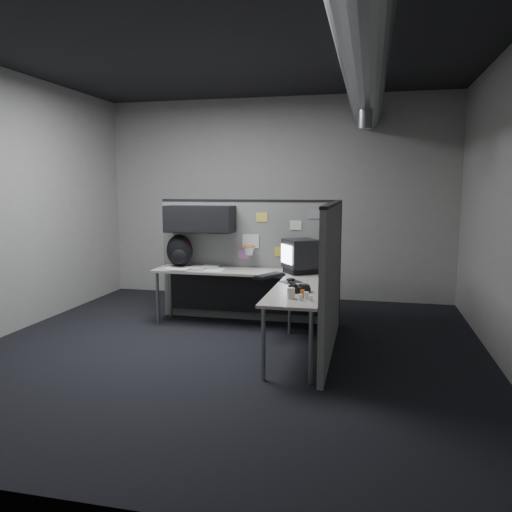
% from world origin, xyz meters
% --- Properties ---
extents(room, '(5.62, 5.62, 3.22)m').
position_xyz_m(room, '(0.56, 0.00, 2.10)').
color(room, black).
rests_on(room, ground).
extents(partition_back, '(2.44, 0.42, 1.63)m').
position_xyz_m(partition_back, '(-0.25, 1.23, 1.00)').
color(partition_back, slate).
rests_on(partition_back, ground).
extents(partition_right, '(0.07, 2.23, 1.63)m').
position_xyz_m(partition_right, '(1.10, 0.22, 0.82)').
color(partition_right, slate).
rests_on(partition_right, ground).
extents(desk, '(2.31, 2.11, 0.73)m').
position_xyz_m(desk, '(0.15, 0.70, 0.61)').
color(desk, '#A7A097').
rests_on(desk, ground).
extents(monitor, '(0.51, 0.51, 0.42)m').
position_xyz_m(monitor, '(0.66, 0.95, 0.95)').
color(monitor, black).
rests_on(monitor, desk).
extents(keyboard, '(0.34, 0.46, 0.04)m').
position_xyz_m(keyboard, '(0.34, 0.57, 0.75)').
color(keyboard, black).
rests_on(keyboard, desk).
extents(mouse, '(0.28, 0.27, 0.05)m').
position_xyz_m(mouse, '(0.64, 0.33, 0.75)').
color(mouse, black).
rests_on(mouse, desk).
extents(phone, '(0.25, 0.26, 0.09)m').
position_xyz_m(phone, '(0.80, -0.15, 0.77)').
color(phone, black).
rests_on(phone, desk).
extents(bottles, '(0.14, 0.16, 0.08)m').
position_xyz_m(bottles, '(0.90, -0.51, 0.76)').
color(bottles, silver).
rests_on(bottles, desk).
extents(cup, '(0.09, 0.09, 0.10)m').
position_xyz_m(cup, '(0.77, -0.50, 0.78)').
color(cup, beige).
rests_on(cup, desk).
extents(papers, '(0.81, 0.62, 0.02)m').
position_xyz_m(papers, '(-0.74, 1.00, 0.74)').
color(papers, white).
rests_on(papers, desk).
extents(backpack, '(0.36, 0.33, 0.44)m').
position_xyz_m(backpack, '(-0.97, 1.04, 0.94)').
color(backpack, black).
rests_on(backpack, desk).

